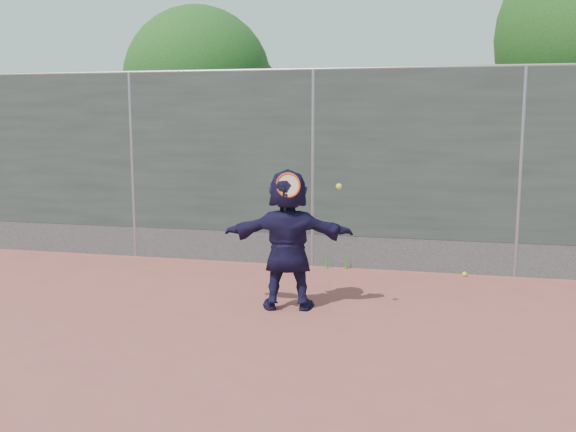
# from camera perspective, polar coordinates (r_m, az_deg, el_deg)

# --- Properties ---
(ground) EXTENTS (80.00, 80.00, 0.00)m
(ground) POSITION_cam_1_polar(r_m,az_deg,el_deg) (6.78, -3.71, -11.04)
(ground) COLOR #9E4C42
(ground) RESTS_ON ground
(player) EXTENTS (1.64, 0.77, 1.70)m
(player) POSITION_cam_1_polar(r_m,az_deg,el_deg) (7.68, 0.00, -2.09)
(player) COLOR #161233
(player) RESTS_ON ground
(ball_ground) EXTENTS (0.07, 0.07, 0.07)m
(ball_ground) POSITION_cam_1_polar(r_m,az_deg,el_deg) (9.72, 15.43, -4.99)
(ball_ground) COLOR yellow
(ball_ground) RESTS_ON ground
(fence) EXTENTS (20.00, 0.06, 3.03)m
(fence) POSITION_cam_1_polar(r_m,az_deg,el_deg) (9.80, 2.23, 4.62)
(fence) COLOR #38423D
(fence) RESTS_ON ground
(swing_action) EXTENTS (0.77, 0.14, 0.51)m
(swing_action) POSITION_cam_1_polar(r_m,az_deg,el_deg) (7.36, 0.45, 2.61)
(swing_action) COLOR #C83F12
(swing_action) RESTS_ON ground
(tree_left) EXTENTS (3.15, 3.00, 4.53)m
(tree_left) POSITION_cam_1_polar(r_m,az_deg,el_deg) (13.51, -7.31, 11.47)
(tree_left) COLOR #382314
(tree_left) RESTS_ON ground
(weed_clump) EXTENTS (0.68, 0.07, 0.30)m
(weed_clump) POSITION_cam_1_polar(r_m,az_deg,el_deg) (9.85, 3.73, -3.90)
(weed_clump) COLOR #387226
(weed_clump) RESTS_ON ground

